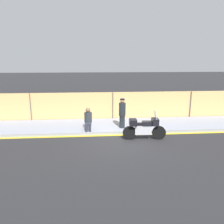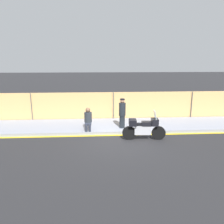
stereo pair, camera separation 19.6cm
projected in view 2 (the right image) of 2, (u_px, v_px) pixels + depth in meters
The scene contains 7 objects.
ground_plane at pixel (119, 141), 10.83m from camera, with size 120.00×120.00×0.00m, color #262628.
sidewalk at pixel (115, 126), 13.11m from camera, with size 38.95×2.78×0.17m.
curb_paint_stripe at pixel (117, 135), 11.69m from camera, with size 38.95×0.18×0.01m.
storefront_fence at pixel (113, 106), 14.34m from camera, with size 37.00×0.17×1.89m.
motorcycle at pixel (144, 128), 10.95m from camera, with size 2.18×0.58×1.51m.
officer_standing at pixel (122, 113), 12.23m from camera, with size 0.37×0.37×1.67m.
person_seated_on_curb at pixel (88, 118), 11.91m from camera, with size 0.41×0.66×1.24m.
Camera 2 is at (-0.99, -10.14, 3.95)m, focal length 35.00 mm.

